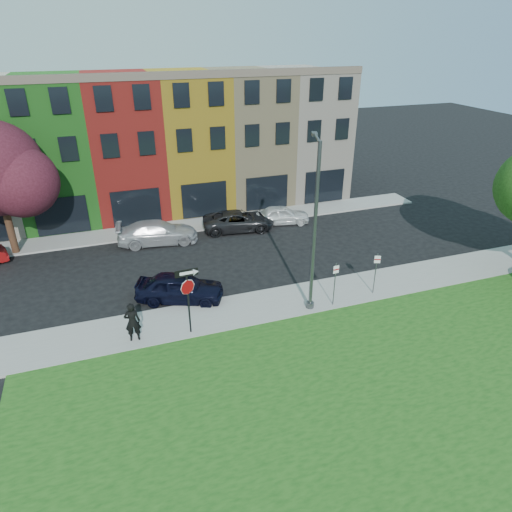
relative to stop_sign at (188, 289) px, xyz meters
name	(u,v)px	position (x,y,z in m)	size (l,w,h in m)	color
ground	(287,340)	(4.11, -1.96, -2.49)	(120.00, 120.00, 0.00)	black
sidewalk_near	(300,299)	(6.11, 1.04, -2.43)	(40.00, 3.00, 0.12)	gray
sidewalk_far	(169,228)	(1.11, 13.04, -2.43)	(40.00, 2.40, 0.12)	gray
rowhouse_block	(157,141)	(1.61, 19.22, 2.49)	(30.00, 10.12, 10.00)	beige
stop_sign	(188,289)	(0.00, 0.00, 0.00)	(1.05, 0.11, 3.35)	black
man	(132,322)	(-2.57, 0.27, -1.40)	(0.75, 0.52, 1.95)	black
sedan_near	(180,287)	(0.10, 3.16, -1.72)	(4.93, 3.39, 1.56)	black
parked_car_silver	(158,232)	(0.07, 10.88, -1.73)	(5.49, 2.70, 1.54)	#9E9DA2
parked_car_dark	(238,221)	(5.85, 11.23, -1.79)	(5.32, 3.02, 1.40)	black
parked_car_white	(282,215)	(9.25, 11.32, -1.82)	(4.21, 2.39, 1.35)	silver
street_lamp	(314,229)	(6.30, 0.26, 1.93)	(1.11, 2.48, 8.54)	#4A4D4F
parking_sign_a	(335,280)	(7.49, -0.07, -0.89)	(0.32, 0.10, 2.42)	#4A4D4F
parking_sign_b	(376,269)	(10.10, 0.26, -0.91)	(0.30, 0.16, 2.38)	#4A4D4F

